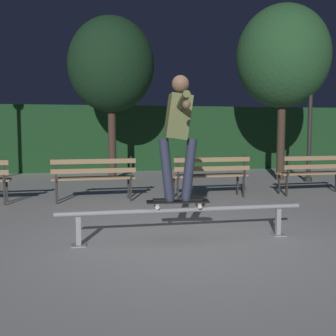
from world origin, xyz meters
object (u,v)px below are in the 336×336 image
at_px(park_bench_left_center, 94,174).
at_px(park_bench_right_center, 210,172).
at_px(skateboard, 178,202).
at_px(tree_far_right, 283,57).
at_px(skateboarder, 178,127).
at_px(park_bench_rightmost, 315,170).
at_px(lamp_post_right, 311,89).
at_px(tree_behind_benches, 111,65).
at_px(grind_rail, 183,214).

xyz_separation_m(park_bench_left_center, park_bench_right_center, (2.34, 0.00, 0.00)).
bearing_deg(skateboard, tree_far_right, 53.70).
xyz_separation_m(skateboarder, park_bench_rightmost, (3.71, 3.10, -0.89)).
relative_size(park_bench_right_center, lamp_post_right, 0.41).
distance_m(park_bench_left_center, tree_behind_benches, 4.57).
xyz_separation_m(grind_rail, park_bench_rightmost, (3.64, 3.10, 0.20)).
xyz_separation_m(skateboard, skateboarder, (0.00, -0.00, 0.94)).
height_order(grind_rail, tree_far_right, tree_far_right).
bearing_deg(park_bench_left_center, tree_far_right, 27.01).
relative_size(skateboarder, tree_behind_benches, 0.35).
relative_size(skateboard, park_bench_left_center, 0.49).
bearing_deg(park_bench_right_center, lamp_post_right, 31.86).
height_order(tree_far_right, lamp_post_right, tree_far_right).
bearing_deg(skateboarder, park_bench_left_center, 107.49).
bearing_deg(park_bench_right_center, park_bench_left_center, 180.00).
height_order(park_bench_rightmost, lamp_post_right, lamp_post_right).
height_order(grind_rail, park_bench_rightmost, park_bench_rightmost).
distance_m(park_bench_left_center, tree_far_right, 6.48).
relative_size(skateboarder, park_bench_rightmost, 0.97).
bearing_deg(grind_rail, tree_far_right, 54.14).
distance_m(grind_rail, park_bench_right_center, 3.36).
relative_size(grind_rail, park_bench_right_center, 1.96).
distance_m(skateboard, lamp_post_right, 7.35).
xyz_separation_m(skateboard, lamp_post_right, (4.78, 5.21, 1.99)).
bearing_deg(tree_behind_benches, tree_far_right, -12.70).
height_order(park_bench_rightmost, tree_behind_benches, tree_behind_benches).
distance_m(skateboard, skateboarder, 0.94).
relative_size(skateboard, skateboarder, 0.51).
bearing_deg(lamp_post_right, tree_far_right, 136.80).
bearing_deg(tree_behind_benches, park_bench_left_center, -99.17).
xyz_separation_m(park_bench_rightmost, tree_behind_benches, (-4.09, 3.68, 2.64)).
bearing_deg(park_bench_rightmost, lamp_post_right, 63.26).
xyz_separation_m(park_bench_right_center, tree_far_right, (2.85, 2.65, 2.84)).
bearing_deg(tree_far_right, park_bench_left_center, -152.99).
height_order(park_bench_right_center, park_bench_rightmost, same).
xyz_separation_m(skateboard, tree_far_right, (4.22, 5.74, 2.88)).
distance_m(skateboarder, tree_behind_benches, 7.01).
bearing_deg(skateboard, skateboarder, -4.62).
bearing_deg(park_bench_right_center, tree_behind_benches, 115.38).
xyz_separation_m(tree_behind_benches, lamp_post_right, (5.16, -1.56, -0.69)).
distance_m(grind_rail, park_bench_rightmost, 4.78).
relative_size(skateboard, lamp_post_right, 0.20).
distance_m(skateboarder, lamp_post_right, 7.15).
height_order(park_bench_right_center, tree_far_right, tree_far_right).
distance_m(park_bench_rightmost, tree_far_right, 3.91).
xyz_separation_m(grind_rail, lamp_post_right, (4.71, 5.21, 2.15)).
relative_size(grind_rail, tree_far_right, 0.66).
height_order(skateboard, tree_far_right, tree_far_right).
height_order(park_bench_left_center, tree_far_right, tree_far_right).
bearing_deg(lamp_post_right, grind_rail, -132.09).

